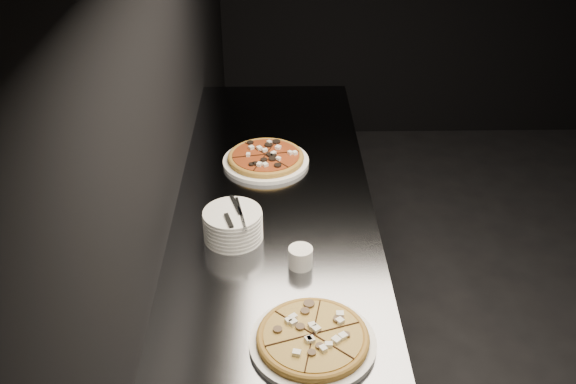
{
  "coord_description": "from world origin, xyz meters",
  "views": [
    {
      "loc": [
        -2.12,
        -1.91,
        2.25
      ],
      "look_at": [
        -2.08,
        0.03,
        1.02
      ],
      "focal_mm": 40.0,
      "sensor_mm": 36.0,
      "label": 1
    }
  ],
  "objects_px": {
    "counter": "(276,313)",
    "cutlery": "(234,214)",
    "pizza_tomato": "(266,158)",
    "plate_stack": "(233,225)",
    "ramekin": "(301,257)",
    "pizza_mushroom": "(313,339)"
  },
  "relations": [
    {
      "from": "plate_stack",
      "to": "cutlery",
      "type": "xyz_separation_m",
      "value": [
        0.01,
        -0.02,
        0.06
      ]
    },
    {
      "from": "counter",
      "to": "plate_stack",
      "type": "distance_m",
      "value": 0.54
    },
    {
      "from": "pizza_tomato",
      "to": "plate_stack",
      "type": "xyz_separation_m",
      "value": [
        -0.11,
        -0.52,
        0.03
      ]
    },
    {
      "from": "cutlery",
      "to": "ramekin",
      "type": "xyz_separation_m",
      "value": [
        0.22,
        -0.14,
        -0.07
      ]
    },
    {
      "from": "ramekin",
      "to": "plate_stack",
      "type": "bearing_deg",
      "value": 144.8
    },
    {
      "from": "pizza_tomato",
      "to": "ramekin",
      "type": "bearing_deg",
      "value": -79.98
    },
    {
      "from": "plate_stack",
      "to": "ramekin",
      "type": "bearing_deg",
      "value": -35.2
    },
    {
      "from": "counter",
      "to": "pizza_mushroom",
      "type": "height_order",
      "value": "pizza_mushroom"
    },
    {
      "from": "plate_stack",
      "to": "counter",
      "type": "bearing_deg",
      "value": 37.28
    },
    {
      "from": "plate_stack",
      "to": "pizza_mushroom",
      "type": "bearing_deg",
      "value": -64.08
    },
    {
      "from": "counter",
      "to": "cutlery",
      "type": "bearing_deg",
      "value": -137.3
    },
    {
      "from": "plate_stack",
      "to": "cutlery",
      "type": "height_order",
      "value": "cutlery"
    },
    {
      "from": "plate_stack",
      "to": "ramekin",
      "type": "xyz_separation_m",
      "value": [
        0.23,
        -0.16,
        -0.02
      ]
    },
    {
      "from": "counter",
      "to": "pizza_mushroom",
      "type": "bearing_deg",
      "value": -80.2
    },
    {
      "from": "counter",
      "to": "cutlery",
      "type": "xyz_separation_m",
      "value": [
        -0.13,
        -0.12,
        0.57
      ]
    },
    {
      "from": "pizza_tomato",
      "to": "ramekin",
      "type": "relative_size",
      "value": 4.62
    },
    {
      "from": "pizza_mushroom",
      "to": "cutlery",
      "type": "bearing_deg",
      "value": 115.87
    },
    {
      "from": "ramekin",
      "to": "counter",
      "type": "bearing_deg",
      "value": 107.59
    },
    {
      "from": "pizza_tomato",
      "to": "plate_stack",
      "type": "distance_m",
      "value": 0.53
    },
    {
      "from": "counter",
      "to": "ramekin",
      "type": "relative_size",
      "value": 30.57
    },
    {
      "from": "pizza_tomato",
      "to": "cutlery",
      "type": "distance_m",
      "value": 0.55
    },
    {
      "from": "cutlery",
      "to": "ramekin",
      "type": "relative_size",
      "value": 2.71
    }
  ]
}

